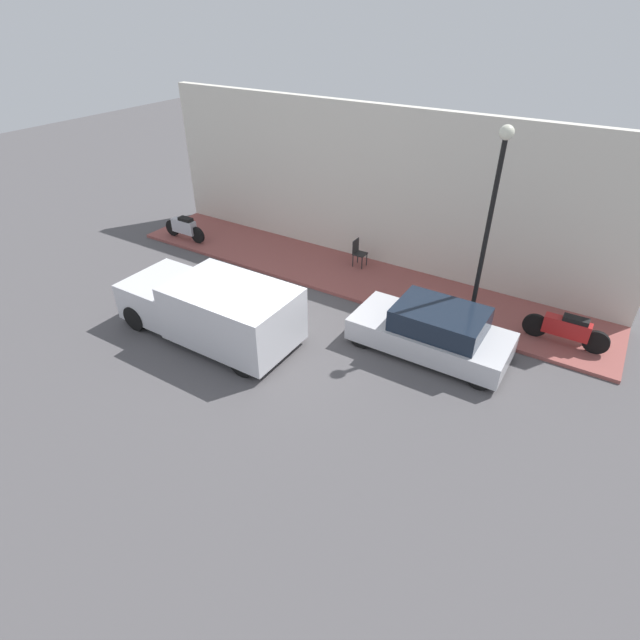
{
  "coord_description": "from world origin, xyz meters",
  "views": [
    {
      "loc": [
        -8.22,
        -6.96,
        7.83
      ],
      "look_at": [
        1.18,
        -1.07,
        0.6
      ],
      "focal_mm": 28.0,
      "sensor_mm": 36.0,
      "label": 1
    }
  ],
  "objects_px": {
    "scooter_silver": "(184,227)",
    "delivery_van": "(211,308)",
    "parked_car": "(433,331)",
    "cafe_chair": "(358,251)",
    "motorcycle_red": "(567,329)",
    "streetlamp": "(492,209)"
  },
  "relations": [
    {
      "from": "motorcycle_red",
      "to": "scooter_silver",
      "type": "height_order",
      "value": "scooter_silver"
    },
    {
      "from": "scooter_silver",
      "to": "delivery_van",
      "type": "bearing_deg",
      "value": -128.73
    },
    {
      "from": "scooter_silver",
      "to": "cafe_chair",
      "type": "relative_size",
      "value": 2.06
    },
    {
      "from": "streetlamp",
      "to": "delivery_van",
      "type": "bearing_deg",
      "value": 122.81
    },
    {
      "from": "delivery_van",
      "to": "scooter_silver",
      "type": "height_order",
      "value": "delivery_van"
    },
    {
      "from": "delivery_van",
      "to": "parked_car",
      "type": "bearing_deg",
      "value": -65.36
    },
    {
      "from": "parked_car",
      "to": "delivery_van",
      "type": "bearing_deg",
      "value": 114.64
    },
    {
      "from": "delivery_van",
      "to": "streetlamp",
      "type": "relative_size",
      "value": 0.93
    },
    {
      "from": "parked_car",
      "to": "motorcycle_red",
      "type": "distance_m",
      "value": 3.53
    },
    {
      "from": "streetlamp",
      "to": "cafe_chair",
      "type": "relative_size",
      "value": 5.83
    },
    {
      "from": "motorcycle_red",
      "to": "cafe_chair",
      "type": "xyz_separation_m",
      "value": [
        1.15,
        6.77,
        0.05
      ]
    },
    {
      "from": "parked_car",
      "to": "cafe_chair",
      "type": "bearing_deg",
      "value": 50.72
    },
    {
      "from": "scooter_silver",
      "to": "motorcycle_red",
      "type": "bearing_deg",
      "value": -88.45
    },
    {
      "from": "parked_car",
      "to": "scooter_silver",
      "type": "distance_m",
      "value": 10.55
    },
    {
      "from": "parked_car",
      "to": "motorcycle_red",
      "type": "xyz_separation_m",
      "value": [
        2.02,
        -2.89,
        -0.05
      ]
    },
    {
      "from": "scooter_silver",
      "to": "cafe_chair",
      "type": "distance_m",
      "value": 6.71
    },
    {
      "from": "parked_car",
      "to": "cafe_chair",
      "type": "distance_m",
      "value": 5.01
    },
    {
      "from": "motorcycle_red",
      "to": "delivery_van",
      "type": "bearing_deg",
      "value": 118.51
    },
    {
      "from": "scooter_silver",
      "to": "streetlamp",
      "type": "height_order",
      "value": "streetlamp"
    },
    {
      "from": "delivery_van",
      "to": "motorcycle_red",
      "type": "relative_size",
      "value": 2.35
    },
    {
      "from": "delivery_van",
      "to": "motorcycle_red",
      "type": "bearing_deg",
      "value": -61.49
    },
    {
      "from": "parked_car",
      "to": "delivery_van",
      "type": "height_order",
      "value": "delivery_van"
    }
  ]
}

